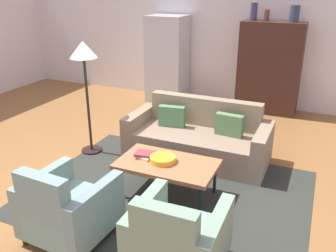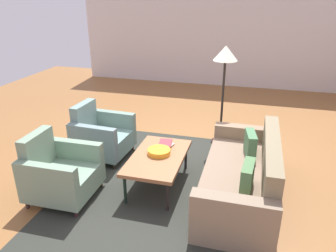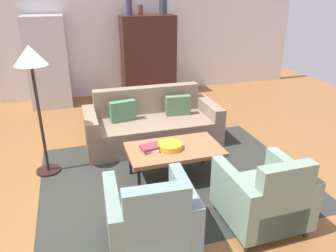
{
  "view_description": "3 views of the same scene",
  "coord_description": "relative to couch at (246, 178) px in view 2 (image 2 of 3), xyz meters",
  "views": [
    {
      "loc": [
        2.11,
        -3.65,
        2.48
      ],
      "look_at": [
        0.3,
        0.5,
        0.66
      ],
      "focal_mm": 38.28,
      "sensor_mm": 36.0,
      "label": 1
    },
    {
      "loc": [
        4.3,
        1.03,
        2.53
      ],
      "look_at": [
        0.27,
        -0.05,
        0.78
      ],
      "focal_mm": 34.59,
      "sensor_mm": 36.0,
      "label": 2
    },
    {
      "loc": [
        -0.61,
        -3.65,
        2.34
      ],
      "look_at": [
        0.64,
        0.44,
        0.52
      ],
      "focal_mm": 34.84,
      "sensor_mm": 36.0,
      "label": 3
    }
  ],
  "objects": [
    {
      "name": "ground_plane",
      "position": [
        -0.56,
        -1.07,
        -0.29
      ],
      "size": [
        11.9,
        11.9,
        0.0
      ],
      "primitive_type": "plane",
      "color": "brown"
    },
    {
      "name": "floor_lamp",
      "position": [
        -1.6,
        -0.51,
        1.16
      ],
      "size": [
        0.4,
        0.4,
        1.72
      ],
      "color": "black",
      "rests_on": "ground"
    },
    {
      "name": "armchair_right",
      "position": [
        0.6,
        -2.35,
        0.06
      ],
      "size": [
        0.81,
        0.81,
        0.88
      ],
      "rotation": [
        0.0,
        0.0,
        0.01
      ],
      "color": "#30250F",
      "rests_on": "ground"
    },
    {
      "name": "book_stack",
      "position": [
        -0.3,
        -1.16,
        0.2
      ],
      "size": [
        0.28,
        0.23,
        0.06
      ],
      "color": "beige",
      "rests_on": "coffee_table"
    },
    {
      "name": "couch",
      "position": [
        0.0,
        0.0,
        0.0
      ],
      "size": [
        2.1,
        0.91,
        0.86
      ],
      "rotation": [
        0.0,
        0.0,
        3.14
      ],
      "color": "#836B56",
      "rests_on": "ground"
    },
    {
      "name": "fruit_bowl",
      "position": [
        -0.06,
        -1.19,
        0.2
      ],
      "size": [
        0.32,
        0.32,
        0.07
      ],
      "primitive_type": "cylinder",
      "color": "orange",
      "rests_on": "coffee_table"
    },
    {
      "name": "wall_left",
      "position": [
        -5.52,
        -1.07,
        1.11
      ],
      "size": [
        0.12,
        7.9,
        2.8
      ],
      "primitive_type": "cube",
      "color": "silver",
      "rests_on": "ground"
    },
    {
      "name": "area_rug",
      "position": [
        -0.0,
        -1.14,
        -0.28
      ],
      "size": [
        3.4,
        2.6,
        0.01
      ],
      "primitive_type": "cube",
      "color": "#2D2F29",
      "rests_on": "ground"
    },
    {
      "name": "coffee_table",
      "position": [
        -0.0,
        -1.19,
        0.13
      ],
      "size": [
        1.2,
        0.7,
        0.45
      ],
      "color": "black",
      "rests_on": "ground"
    },
    {
      "name": "armchair_left",
      "position": [
        -0.6,
        -2.35,
        0.06
      ],
      "size": [
        0.85,
        0.85,
        0.88
      ],
      "rotation": [
        0.0,
        0.0,
        -0.06
      ],
      "color": "#382411",
      "rests_on": "ground"
    }
  ]
}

